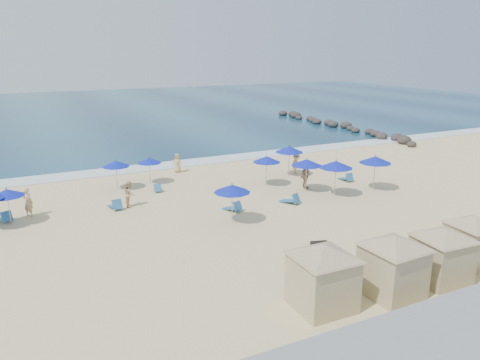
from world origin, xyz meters
name	(u,v)px	position (x,y,z in m)	size (l,w,h in m)	color
ground	(274,220)	(0.00, 0.00, 0.00)	(160.00, 160.00, 0.00)	beige
ocean	(99,111)	(0.00, 55.00, 0.03)	(160.00, 80.00, 0.06)	#0E324F
surf_line	(184,163)	(0.00, 15.50, 0.04)	(160.00, 2.50, 0.08)	white
seawall	(478,329)	(0.00, -13.50, 0.65)	(160.00, 6.10, 1.22)	gray
rock_jetty	(338,125)	(24.01, 24.90, 0.36)	(2.56, 26.66, 0.96)	#292322
trash_bin	(321,252)	(-0.77, -5.66, 0.41)	(0.83, 0.83, 0.83)	black
cabana_0	(323,268)	(-3.25, -9.12, 1.66)	(4.63, 4.63, 2.90)	tan
cabana_1	(394,258)	(-0.12, -9.58, 1.64)	(4.55, 4.55, 2.86)	tan
cabana_2	(443,248)	(2.61, -9.64, 1.55)	(4.31, 4.31, 2.71)	tan
cabana_3	(473,233)	(5.29, -9.06, 1.50)	(4.17, 4.17, 2.62)	tan
umbrella_1	(7,193)	(-13.88, 6.14, 1.90)	(1.92, 1.92, 2.19)	#A5A8AD
umbrella_2	(116,164)	(-6.88, 10.31, 1.90)	(1.92, 1.92, 2.19)	#A5A8AD
umbrella_3	(149,161)	(-4.34, 10.78, 1.76)	(1.79, 1.79, 2.03)	#A5A8AD
umbrella_4	(232,189)	(-2.43, 0.64, 2.09)	(2.12, 2.12, 2.41)	#A5A8AD
umbrella_5	(267,159)	(3.11, 6.40, 2.00)	(2.03, 2.03, 2.31)	#A5A8AD
umbrella_6	(336,164)	(5.99, 2.10, 2.24)	(2.27, 2.27, 2.58)	#A5A8AD
umbrella_7	(289,149)	(6.04, 7.98, 2.16)	(2.19, 2.19, 2.49)	#A5A8AD
umbrella_8	(307,162)	(4.87, 3.88, 2.12)	(2.15, 2.15, 2.44)	#A5A8AD
umbrella_9	(375,160)	(9.37, 2.03, 2.23)	(2.26, 2.26, 2.57)	#A5A8AD
beach_chair_0	(5,218)	(-14.18, 6.72, 0.25)	(1.01, 1.45, 0.73)	#2A679C
beach_chair_1	(115,205)	(-7.93, 6.09, 0.26)	(0.73, 1.39, 0.74)	#2A679C
beach_chair_2	(158,189)	(-4.46, 8.57, 0.21)	(0.81, 1.22, 0.62)	#2A679C
beach_chair_3	(234,207)	(-1.46, 2.44, 0.25)	(0.97, 1.42, 0.72)	#2A679C
beach_chair_4	(291,200)	(2.54, 2.09, 0.26)	(1.10, 1.47, 0.74)	#2A679C
beach_chair_5	(347,178)	(9.20, 4.76, 0.24)	(0.61, 1.29, 0.70)	#2A679C
beachgoer_0	(28,202)	(-12.84, 7.09, 0.90)	(0.65, 0.43, 1.80)	tan
beachgoer_1	(129,194)	(-6.98, 6.23, 0.83)	(0.81, 0.63, 1.67)	tan
beachgoer_2	(305,176)	(5.23, 4.49, 0.95)	(1.11, 0.46, 1.89)	tan
beachgoer_3	(296,164)	(6.85, 8.17, 0.83)	(1.08, 0.62, 1.66)	tan
beachgoer_4	(177,163)	(-1.45, 13.00, 0.78)	(0.76, 0.50, 1.56)	tan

